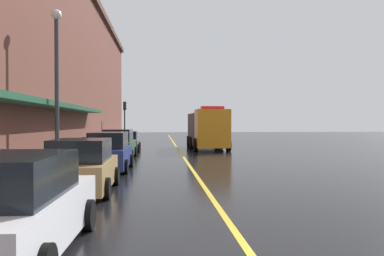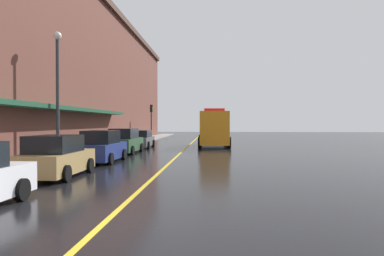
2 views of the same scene
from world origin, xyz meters
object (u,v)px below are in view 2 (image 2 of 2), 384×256
at_px(utility_truck, 214,129).
at_px(street_lamp_left, 58,82).
at_px(parking_meter_1, 99,140).
at_px(parking_meter_0, 87,141).
at_px(parked_car_2, 102,147).
at_px(parked_car_3, 125,142).
at_px(traffic_light_near, 151,115).
at_px(parked_car_4, 141,139).
at_px(parked_car_1, 56,157).

height_order(utility_truck, street_lamp_left, street_lamp_left).
relative_size(utility_truck, parking_meter_1, 5.75).
relative_size(utility_truck, parking_meter_0, 5.75).
height_order(parked_car_2, parking_meter_1, parked_car_2).
bearing_deg(parking_meter_0, parked_car_3, 71.82).
bearing_deg(utility_truck, parking_meter_0, -33.99).
distance_m(utility_truck, traffic_light_near, 13.23).
xyz_separation_m(parked_car_4, traffic_light_near, (-1.28, 12.86, 2.42)).
xyz_separation_m(parked_car_1, parking_meter_0, (-1.35, 7.53, 0.26)).
xyz_separation_m(parked_car_2, parking_meter_0, (-1.49, 1.90, 0.23)).
xyz_separation_m(parked_car_3, street_lamp_left, (-1.93, -6.94, 3.56)).
height_order(parked_car_2, traffic_light_near, traffic_light_near).
bearing_deg(street_lamp_left, parked_car_4, 81.39).
distance_m(parked_car_4, parking_meter_0, 10.01).
xyz_separation_m(utility_truck, street_lamp_left, (-8.37, -15.02, 2.76)).
distance_m(street_lamp_left, traffic_light_near, 25.71).
height_order(parked_car_2, parked_car_3, parked_car_3).
xyz_separation_m(parked_car_2, parked_car_3, (-0.16, 5.94, 0.01)).
xyz_separation_m(parked_car_3, parking_meter_0, (-1.33, -4.04, 0.22)).
bearing_deg(parked_car_3, street_lamp_left, 165.43).
relative_size(parked_car_1, parked_car_4, 0.94).
bearing_deg(parking_meter_1, utility_truck, 51.63).
distance_m(parked_car_3, traffic_light_near, 18.91).
xyz_separation_m(parked_car_1, utility_truck, (6.42, 19.66, 0.84)).
distance_m(parked_car_1, utility_truck, 20.70).
relative_size(parked_car_3, traffic_light_near, 1.08).
relative_size(parking_meter_1, traffic_light_near, 0.31).
bearing_deg(traffic_light_near, parked_car_4, -84.32).
height_order(parked_car_3, parking_meter_0, parked_car_3).
bearing_deg(street_lamp_left, parked_car_1, -67.17).
relative_size(parking_meter_0, street_lamp_left, 0.19).
relative_size(parked_car_4, parking_meter_0, 3.40).
height_order(parking_meter_0, parking_meter_1, same).
bearing_deg(parking_meter_1, parked_car_3, 52.49).
bearing_deg(parked_car_3, parked_car_2, -177.46).
bearing_deg(parked_car_4, utility_truck, -71.62).
height_order(parked_car_2, parked_car_4, parked_car_2).
xyz_separation_m(parked_car_1, parked_car_2, (0.14, 5.63, 0.03)).
bearing_deg(parked_car_1, traffic_light_near, 2.10).
distance_m(parked_car_2, traffic_light_near, 24.82).
relative_size(parked_car_2, traffic_light_near, 1.00).
xyz_separation_m(parked_car_2, parked_car_4, (-0.15, 11.81, -0.09)).
bearing_deg(parking_meter_1, street_lamp_left, -96.57).
xyz_separation_m(parked_car_4, parking_meter_0, (-1.34, -9.91, 0.32)).
bearing_deg(parked_car_1, parking_meter_1, 7.48).
bearing_deg(parked_car_2, parking_meter_1, 20.39).
height_order(parked_car_3, utility_truck, utility_truck).
bearing_deg(parking_meter_0, street_lamp_left, -101.70).
distance_m(parked_car_1, traffic_light_near, 30.42).
xyz_separation_m(parking_meter_1, traffic_light_near, (0.06, 20.46, 2.10)).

